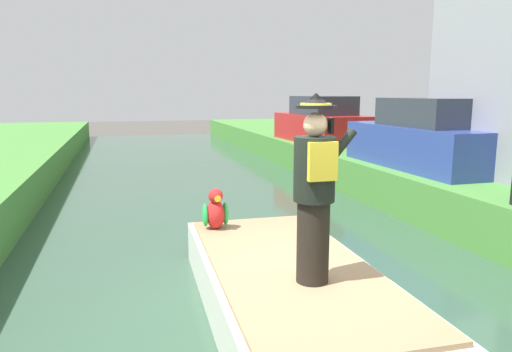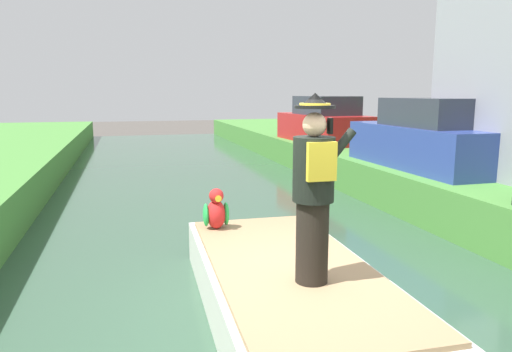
% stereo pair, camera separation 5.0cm
% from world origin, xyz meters
% --- Properties ---
extents(ground_plane, '(80.00, 80.00, 0.00)m').
position_xyz_m(ground_plane, '(0.00, 0.00, 0.00)').
color(ground_plane, '#4C4742').
extents(canal_water, '(6.95, 48.00, 0.10)m').
position_xyz_m(canal_water, '(0.00, 0.00, 0.05)').
color(canal_water, '#33513D').
rests_on(canal_water, ground).
extents(boat, '(1.93, 4.25, 0.61)m').
position_xyz_m(boat, '(0.00, 0.19, 0.40)').
color(boat, silver).
rests_on(boat, canal_water).
extents(person_pirate, '(0.61, 0.42, 1.85)m').
position_xyz_m(person_pirate, '(0.05, -0.35, 1.64)').
color(person_pirate, black).
rests_on(person_pirate, boat).
extents(parrot_plush, '(0.36, 0.34, 0.57)m').
position_xyz_m(parrot_plush, '(-0.53, 1.74, 0.95)').
color(parrot_plush, red).
rests_on(parrot_plush, boat).
extents(parked_car_blue, '(1.74, 4.02, 1.50)m').
position_xyz_m(parked_car_blue, '(4.68, 4.45, 1.58)').
color(parked_car_blue, '#2D4293').
rests_on(parked_car_blue, grass_bank_far).
extents(parked_car_red, '(1.94, 4.10, 1.50)m').
position_xyz_m(parked_car_red, '(4.68, 10.20, 1.58)').
color(parked_car_red, red).
rests_on(parked_car_red, grass_bank_far).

